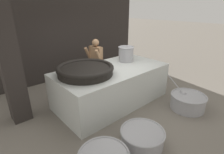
{
  "coord_description": "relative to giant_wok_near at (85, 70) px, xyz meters",
  "views": [
    {
      "loc": [
        -3.08,
        -3.46,
        2.66
      ],
      "look_at": [
        0.0,
        0.0,
        0.78
      ],
      "focal_mm": 28.0,
      "sensor_mm": 36.0,
      "label": 1
    }
  ],
  "objects": [
    {
      "name": "ground_plane",
      "position": [
        0.81,
        -0.11,
        -1.16
      ],
      "size": [
        60.0,
        60.0,
        0.0
      ],
      "primitive_type": "plane",
      "color": "slate"
    },
    {
      "name": "prep_bowl_vegetables",
      "position": [
        2.09,
        -1.82,
        -0.93
      ],
      "size": [
        0.95,
        1.23,
        0.81
      ],
      "color": "#9E9EA3",
      "rests_on": "ground_plane"
    },
    {
      "name": "prep_bowl_meat",
      "position": [
        0.09,
        -1.85,
        -0.98
      ],
      "size": [
        0.92,
        0.92,
        0.33
      ],
      "color": "#9E9EA3",
      "rests_on": "ground_plane"
    },
    {
      "name": "back_wall",
      "position": [
        0.81,
        2.7,
        0.89
      ],
      "size": [
        6.99,
        0.24,
        4.12
      ],
      "primitive_type": "cube",
      "color": "#2D2826",
      "rests_on": "ground_plane"
    },
    {
      "name": "support_pillar",
      "position": [
        -1.5,
        0.77,
        0.89
      ],
      "size": [
        0.42,
        0.42,
        4.12
      ],
      "primitive_type": "cube",
      "color": "#2D2826",
      "rests_on": "ground_plane"
    },
    {
      "name": "stock_pot",
      "position": [
        1.61,
        0.13,
        0.12
      ],
      "size": [
        0.5,
        0.5,
        0.46
      ],
      "color": "#9E9EA3",
      "rests_on": "hearth_platform"
    },
    {
      "name": "giant_wok_near",
      "position": [
        0.0,
        0.0,
        0.0
      ],
      "size": [
        1.46,
        1.46,
        0.23
      ],
      "color": "black",
      "rests_on": "hearth_platform"
    },
    {
      "name": "cook",
      "position": [
        1.11,
        1.06,
        -0.26
      ],
      "size": [
        0.43,
        0.64,
        1.68
      ],
      "rotation": [
        0.0,
        0.0,
        3.28
      ],
      "color": "#9E7551",
      "rests_on": "ground_plane"
    },
    {
      "name": "hearth_platform",
      "position": [
        0.81,
        -0.11,
        -0.64
      ],
      "size": [
        3.21,
        1.65,
        1.04
      ],
      "color": "silver",
      "rests_on": "ground_plane"
    }
  ]
}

